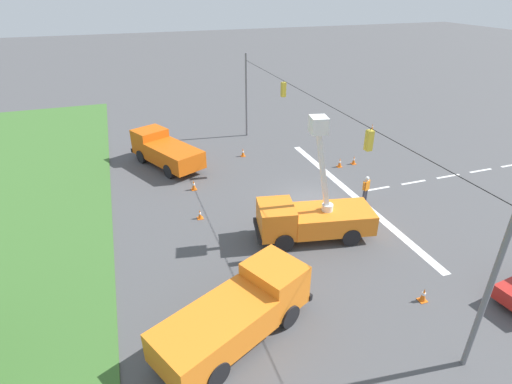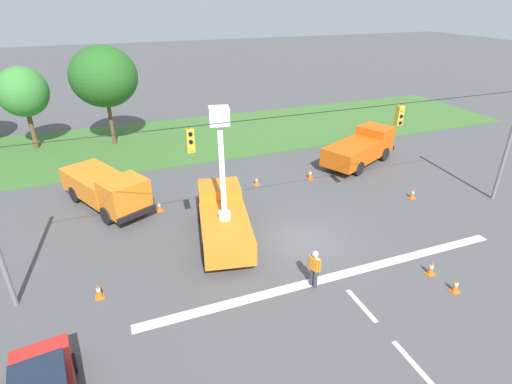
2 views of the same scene
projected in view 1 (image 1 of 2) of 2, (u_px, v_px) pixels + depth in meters
ground_plane at (309, 201)px, 25.57m from camera, size 200.00×200.00×0.00m
lane_markings at (370, 190)px, 26.88m from camera, size 17.60×15.25×0.01m
signal_gantry at (314, 138)px, 23.52m from camera, size 26.20×0.33×7.20m
utility_truck_bucket_lift at (311, 216)px, 21.37m from camera, size 3.46×6.64×6.81m
utility_truck_support_near at (165, 150)px, 29.99m from camera, size 6.95×5.01×2.36m
utility_truck_support_far at (239, 312)px, 15.34m from camera, size 5.01×7.00×2.32m
road_worker at (366, 188)px, 25.02m from camera, size 0.36×0.62×1.77m
traffic_cone_foreground_left at (354, 160)px, 30.56m from camera, size 0.36×0.36×0.67m
traffic_cone_foreground_right at (372, 127)px, 37.57m from camera, size 0.36×0.36×0.60m
traffic_cone_mid_left at (340, 163)px, 30.07m from camera, size 0.36×0.36×0.72m
traffic_cone_mid_right at (256, 278)px, 18.45m from camera, size 0.36×0.36×0.67m
traffic_cone_near_bucket at (200, 214)px, 23.53m from camera, size 0.36×0.36×0.61m
traffic_cone_lane_edge_a at (194, 185)px, 26.75m from camera, size 0.36×0.36×0.73m
traffic_cone_lane_edge_b at (424, 295)px, 17.43m from camera, size 0.36×0.36×0.68m
traffic_cone_far_left at (243, 152)px, 31.90m from camera, size 0.36×0.36×0.69m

